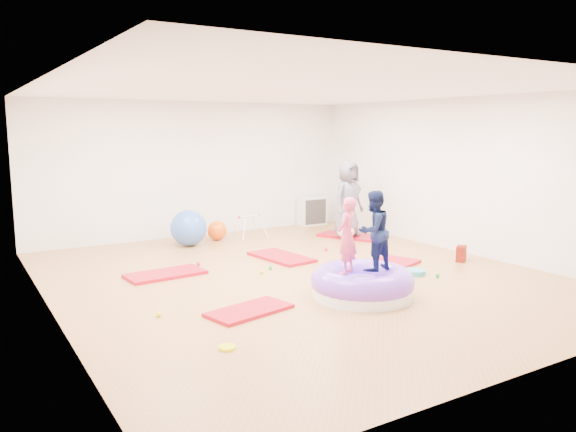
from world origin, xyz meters
TOP-DOWN VIEW (x-y plane):
  - room at (0.00, 0.00)m, footprint 7.01×8.01m
  - gym_mat_front_left at (-1.42, -1.11)m, footprint 1.15×0.75m
  - gym_mat_mid_left at (-1.71, 1.12)m, footprint 1.22×0.68m
  - gym_mat_center_back at (0.40, 1.19)m, footprint 0.75×1.30m
  - gym_mat_right at (1.56, -0.25)m, footprint 1.42×1.06m
  - gym_mat_rear_right at (2.62, 2.13)m, footprint 1.11×1.38m
  - inflatable_cushion at (0.18, -1.32)m, footprint 1.39×1.39m
  - child_pink at (-0.09, -1.31)m, footprint 0.44×0.40m
  - child_navy at (0.33, -1.35)m, footprint 0.59×0.50m
  - adult_caregiver at (2.52, 2.07)m, footprint 0.85×0.66m
  - infant at (2.39, 1.93)m, footprint 0.37×0.38m
  - ball_pit_balls at (-0.04, 0.07)m, footprint 4.27×2.94m
  - exercise_ball_blue at (-0.57, 3.05)m, footprint 0.70×0.70m
  - exercise_ball_orange at (0.13, 3.29)m, footprint 0.40×0.40m
  - infant_play_gym at (0.79, 3.14)m, footprint 0.61×0.58m
  - cube_shelf at (2.79, 3.79)m, footprint 0.66×0.33m
  - balance_disc at (1.61, -0.83)m, footprint 0.34×0.34m
  - backpack at (2.90, -0.60)m, footprint 0.27×0.25m
  - yellow_toy at (-2.15, -2.03)m, footprint 0.19×0.19m

SIDE VIEW (x-z plane):
  - yellow_toy at x=-2.15m, z-range 0.00..0.03m
  - gym_mat_front_left at x=-1.42m, z-range 0.00..0.04m
  - gym_mat_mid_left at x=-1.71m, z-range 0.00..0.05m
  - gym_mat_center_back at x=0.40m, z-range 0.00..0.05m
  - gym_mat_rear_right at x=2.62m, z-range 0.00..0.05m
  - gym_mat_right at x=1.56m, z-range 0.00..0.05m
  - ball_pit_balls at x=-0.04m, z-range 0.00..0.07m
  - balance_disc at x=1.61m, z-range 0.00..0.08m
  - backpack at x=2.90m, z-range 0.00..0.27m
  - infant at x=2.39m, z-range 0.05..0.27m
  - inflatable_cushion at x=0.18m, z-range -0.05..0.39m
  - exercise_ball_orange at x=0.13m, z-range 0.00..0.40m
  - infant_play_gym at x=0.79m, z-range 0.08..0.55m
  - cube_shelf at x=2.79m, z-range 0.00..0.66m
  - exercise_ball_blue at x=-0.57m, z-range 0.00..0.70m
  - adult_caregiver at x=2.52m, z-range 0.05..1.60m
  - child_pink at x=-0.09m, z-range 0.40..1.41m
  - child_navy at x=0.33m, z-range 0.40..1.48m
  - room at x=0.00m, z-range 0.00..2.80m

